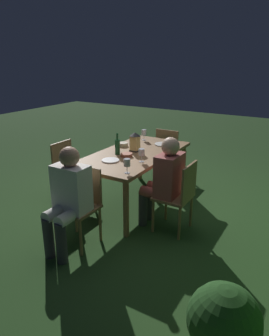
# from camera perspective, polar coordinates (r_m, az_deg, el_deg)

# --- Properties ---
(ground_plane) EXTENTS (16.00, 16.00, 0.00)m
(ground_plane) POSITION_cam_1_polar(r_m,az_deg,el_deg) (4.60, 0.00, -6.21)
(ground_plane) COLOR #26471E
(dining_table) EXTENTS (1.82, 0.92, 0.75)m
(dining_table) POSITION_cam_1_polar(r_m,az_deg,el_deg) (4.34, 0.00, 2.13)
(dining_table) COLOR olive
(dining_table) RESTS_ON ground
(chair_head_far) EXTENTS (0.40, 0.42, 0.87)m
(chair_head_far) POSITION_cam_1_polar(r_m,az_deg,el_deg) (3.54, -9.73, -6.07)
(chair_head_far) COLOR brown
(chair_head_far) RESTS_ON ground
(person_in_cream) EXTENTS (0.48, 0.38, 1.15)m
(person_in_cream) POSITION_cam_1_polar(r_m,az_deg,el_deg) (3.34, -12.04, -4.94)
(person_in_cream) COLOR white
(person_in_cream) RESTS_ON ground
(chair_side_left_b) EXTENTS (0.42, 0.40, 0.87)m
(chair_side_left_b) POSITION_cam_1_polar(r_m,az_deg,el_deg) (4.58, -11.85, -0.15)
(chair_side_left_b) COLOR brown
(chair_side_left_b) RESTS_ON ground
(chair_side_right_b) EXTENTS (0.42, 0.40, 0.87)m
(chair_side_right_b) POSITION_cam_1_polar(r_m,az_deg,el_deg) (3.71, 8.09, -4.71)
(chair_side_right_b) COLOR brown
(chair_side_right_b) RESTS_ON ground
(person_in_rust) EXTENTS (0.38, 0.47, 1.15)m
(person_in_rust) POSITION_cam_1_polar(r_m,az_deg,el_deg) (3.73, 5.44, -1.97)
(person_in_rust) COLOR #9E4C47
(person_in_rust) RESTS_ON ground
(chair_head_near) EXTENTS (0.40, 0.42, 0.87)m
(chair_head_near) POSITION_cam_1_polar(r_m,az_deg,el_deg) (5.39, 6.35, 3.13)
(chair_head_near) COLOR brown
(chair_head_near) RESTS_ON ground
(lantern_centerpiece) EXTENTS (0.15, 0.15, 0.27)m
(lantern_centerpiece) POSITION_cam_1_polar(r_m,az_deg,el_deg) (4.36, 0.08, 4.99)
(lantern_centerpiece) COLOR black
(lantern_centerpiece) RESTS_ON dining_table
(green_bottle_on_table) EXTENTS (0.07, 0.07, 0.29)m
(green_bottle_on_table) POSITION_cam_1_polar(r_m,az_deg,el_deg) (4.23, -3.12, 3.95)
(green_bottle_on_table) COLOR #195128
(green_bottle_on_table) RESTS_ON dining_table
(wine_glass_a) EXTENTS (0.08, 0.08, 0.17)m
(wine_glass_a) POSITION_cam_1_polar(r_m,az_deg,el_deg) (3.91, 1.30, 2.78)
(wine_glass_a) COLOR silver
(wine_glass_a) RESTS_ON dining_table
(wine_glass_b) EXTENTS (0.08, 0.08, 0.17)m
(wine_glass_b) POSITION_cam_1_polar(r_m,az_deg,el_deg) (4.95, 1.73, 6.41)
(wine_glass_b) COLOR silver
(wine_glass_b) RESTS_ON dining_table
(wine_glass_c) EXTENTS (0.08, 0.08, 0.17)m
(wine_glass_c) POSITION_cam_1_polar(r_m,az_deg,el_deg) (3.52, -1.38, 0.87)
(wine_glass_c) COLOR silver
(wine_glass_c) RESTS_ON dining_table
(plate_a) EXTENTS (0.26, 0.26, 0.01)m
(plate_a) POSITION_cam_1_polar(r_m,az_deg,el_deg) (4.73, 5.21, 4.33)
(plate_a) COLOR white
(plate_a) RESTS_ON dining_table
(plate_b) EXTENTS (0.22, 0.22, 0.01)m
(plate_b) POSITION_cam_1_polar(r_m,az_deg,el_deg) (3.98, -4.40, 1.40)
(plate_b) COLOR white
(plate_b) RESTS_ON dining_table
(bowl_olives) EXTENTS (0.15, 0.15, 0.04)m
(bowl_olives) POSITION_cam_1_polar(r_m,az_deg,el_deg) (4.15, -1.41, 2.42)
(bowl_olives) COLOR #9E5138
(bowl_olives) RESTS_ON dining_table
(bowl_bread) EXTENTS (0.15, 0.15, 0.05)m
(bowl_bread) POSITION_cam_1_polar(r_m,az_deg,el_deg) (4.64, -2.15, 4.35)
(bowl_bread) COLOR #BCAD8E
(bowl_bread) RESTS_ON dining_table
(potted_plant_by_hedge) EXTENTS (0.47, 0.47, 0.69)m
(potted_plant_by_hedge) POSITION_cam_1_polar(r_m,az_deg,el_deg) (2.27, 15.80, -26.05)
(potted_plant_by_hedge) COLOR brown
(potted_plant_by_hedge) RESTS_ON ground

